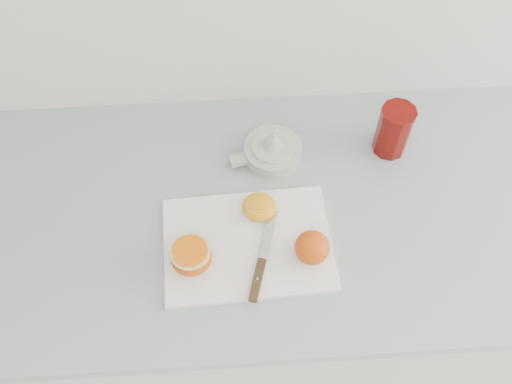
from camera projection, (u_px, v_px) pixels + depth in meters
counter at (304, 289)px, 1.55m from camera, size 2.40×0.64×0.89m
cutting_board at (248, 244)px, 1.12m from camera, size 0.34×0.25×0.01m
whole_orange at (312, 248)px, 1.07m from camera, size 0.07×0.07×0.07m
half_orange at (191, 256)px, 1.07m from camera, size 0.08×0.08×0.05m
squeezed_shell at (259, 207)px, 1.15m from camera, size 0.07×0.07×0.03m
paring_knife at (259, 272)px, 1.08m from camera, size 0.07×0.20×0.01m
citrus_juicer at (272, 149)px, 1.23m from camera, size 0.16×0.13×0.08m
red_tumbler at (393, 132)px, 1.21m from camera, size 0.08×0.08×0.12m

